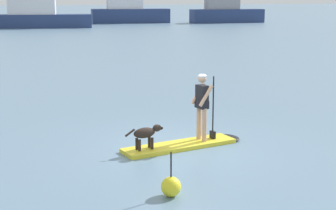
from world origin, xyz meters
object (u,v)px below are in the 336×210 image
(moored_boat_far_port, at_px, (226,12))
(marker_buoy, at_px, (171,187))
(dog, at_px, (146,133))
(paddleboard, at_px, (187,144))
(person_paddler, at_px, (202,102))
(moored_boat_center, at_px, (129,11))
(moored_boat_port, at_px, (38,17))

(moored_boat_far_port, bearing_deg, marker_buoy, -114.17)
(dog, relative_size, moored_boat_far_port, 0.10)
(paddleboard, xyz_separation_m, person_paddler, (0.44, 0.09, 1.06))
(dog, xyz_separation_m, moored_boat_center, (13.16, 59.75, 1.09))
(paddleboard, distance_m, moored_boat_center, 60.73)
(moored_boat_center, xyz_separation_m, moored_boat_far_port, (13.25, -3.16, -0.05))
(person_paddler, bearing_deg, moored_boat_center, 78.97)
(marker_buoy, bearing_deg, moored_boat_far_port, 65.83)
(paddleboard, distance_m, marker_buoy, 3.40)
(paddleboard, distance_m, person_paddler, 1.15)
(dog, bearing_deg, moored_boat_far_port, 64.98)
(paddleboard, xyz_separation_m, moored_boat_port, (-0.74, 51.89, 1.27))
(moored_boat_center, bearing_deg, person_paddler, -101.03)
(paddleboard, xyz_separation_m, moored_boat_far_port, (25.27, 56.35, 1.49))
(person_paddler, distance_m, moored_boat_far_port, 61.49)
(paddleboard, xyz_separation_m, dog, (-1.14, -0.25, 0.44))
(person_paddler, distance_m, moored_boat_port, 51.81)
(dog, distance_m, moored_boat_port, 52.14)
(moored_boat_port, bearing_deg, moored_boat_center, 30.85)
(dog, relative_size, moored_boat_port, 0.08)
(moored_boat_center, relative_size, marker_buoy, 14.36)
(moored_boat_port, bearing_deg, dog, -90.45)
(moored_boat_port, height_order, marker_buoy, moored_boat_port)
(paddleboard, relative_size, marker_buoy, 3.78)
(moored_boat_port, bearing_deg, paddleboard, -89.19)
(moored_boat_port, relative_size, moored_boat_far_port, 1.17)
(paddleboard, bearing_deg, moored_boat_center, 78.58)
(marker_buoy, bearing_deg, dog, 84.85)
(dog, height_order, moored_boat_far_port, moored_boat_far_port)
(marker_buoy, bearing_deg, paddleboard, 65.63)
(moored_boat_port, height_order, moored_boat_far_port, moored_boat_port)
(paddleboard, relative_size, person_paddler, 1.94)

